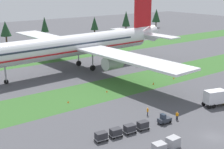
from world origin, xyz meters
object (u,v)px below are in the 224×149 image
(taxiway_marker_0, at_px, (107,91))
(taxiway_marker_3, at_px, (174,78))
(ground_crew_loader, at_px, (148,111))
(cargo_dolly_lead, at_px, (143,125))
(ground_crew_marshaller, at_px, (177,115))
(catering_truck, at_px, (218,97))
(taxiway_marker_1, at_px, (68,102))
(baggage_tug, at_px, (164,119))
(airliner, at_px, (79,45))
(taxiway_marker_2, at_px, (153,83))
(cargo_dolly_second, at_px, (130,128))
(uld_container_1, at_px, (173,142))
(cargo_dolly_third, at_px, (116,132))
(cargo_dolly_fourth, at_px, (101,136))
(uld_container_0, at_px, (159,148))

(taxiway_marker_0, relative_size, taxiway_marker_3, 0.84)
(ground_crew_loader, bearing_deg, taxiway_marker_0, -139.22)
(cargo_dolly_lead, bearing_deg, ground_crew_marshaller, 89.72)
(taxiway_marker_3, bearing_deg, catering_truck, -111.02)
(ground_crew_loader, distance_m, taxiway_marker_1, 18.50)
(baggage_tug, relative_size, taxiway_marker_3, 4.62)
(ground_crew_marshaller, bearing_deg, airliner, 123.33)
(taxiway_marker_0, distance_m, taxiway_marker_2, 13.82)
(taxiway_marker_0, xyz_separation_m, taxiway_marker_2, (13.63, -2.29, 0.07))
(catering_truck, bearing_deg, taxiway_marker_2, -161.93)
(baggage_tug, height_order, catering_truck, catering_truck)
(baggage_tug, bearing_deg, taxiway_marker_2, 146.74)
(baggage_tug, bearing_deg, taxiway_marker_0, -179.17)
(ground_crew_marshaller, height_order, taxiway_marker_1, ground_crew_marshaller)
(ground_crew_loader, distance_m, taxiway_marker_0, 16.77)
(cargo_dolly_lead, height_order, cargo_dolly_second, same)
(baggage_tug, height_order, cargo_dolly_second, baggage_tug)
(catering_truck, relative_size, taxiway_marker_0, 14.77)
(taxiway_marker_1, bearing_deg, taxiway_marker_3, -2.25)
(uld_container_1, bearing_deg, baggage_tug, 53.17)
(cargo_dolly_second, bearing_deg, baggage_tug, 90.00)
(uld_container_1, height_order, taxiway_marker_2, uld_container_1)
(baggage_tug, height_order, cargo_dolly_third, baggage_tug)
(taxiway_marker_2, bearing_deg, ground_crew_marshaller, -122.50)
(ground_crew_marshaller, bearing_deg, catering_truck, 39.21)
(baggage_tug, bearing_deg, cargo_dolly_lead, -90.00)
(cargo_dolly_fourth, relative_size, catering_truck, 0.32)
(catering_truck, height_order, taxiway_marker_2, catering_truck)
(taxiway_marker_1, bearing_deg, baggage_tug, -65.69)
(catering_truck, bearing_deg, uld_container_1, -56.25)
(taxiway_marker_1, bearing_deg, catering_truck, -39.59)
(catering_truck, distance_m, uld_container_1, 22.70)
(cargo_dolly_second, relative_size, ground_crew_loader, 1.35)
(airliner, height_order, taxiway_marker_0, airliner)
(baggage_tug, bearing_deg, ground_crew_loader, -174.86)
(ground_crew_loader, bearing_deg, cargo_dolly_second, -16.97)
(airliner, xyz_separation_m, cargo_dolly_third, (-18.84, -43.27, -6.97))
(uld_container_0, height_order, taxiway_marker_2, uld_container_0)
(cargo_dolly_lead, distance_m, uld_container_0, 8.35)
(uld_container_0, relative_size, uld_container_1, 1.00)
(cargo_dolly_lead, bearing_deg, airliner, 169.37)
(taxiway_marker_1, bearing_deg, cargo_dolly_third, -94.27)
(cargo_dolly_third, bearing_deg, uld_container_0, 21.90)
(ground_crew_loader, height_order, taxiway_marker_0, ground_crew_loader)
(ground_crew_loader, xyz_separation_m, taxiway_marker_3, (23.70, 14.63, -0.65))
(cargo_dolly_third, xyz_separation_m, taxiway_marker_1, (1.46, 19.49, -0.68))
(cargo_dolly_second, height_order, taxiway_marker_1, cargo_dolly_second)
(cargo_dolly_lead, bearing_deg, uld_container_0, -18.22)
(airliner, xyz_separation_m, uld_container_0, (-16.49, -51.49, -7.13))
(uld_container_1, bearing_deg, taxiway_marker_3, 42.31)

